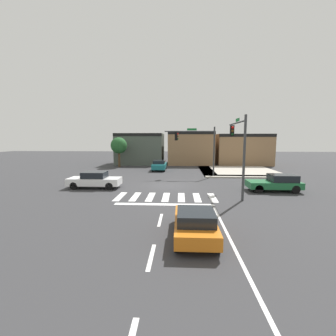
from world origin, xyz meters
name	(u,v)px	position (x,y,z in m)	size (l,w,h in m)	color
ground_plane	(169,185)	(0.00, 0.00, 0.00)	(120.00, 120.00, 0.00)	#353538
crosswalk_near	(166,197)	(0.00, -4.50, 0.00)	(7.61, 2.76, 0.01)	silver
lane_markings	(180,240)	(1.11, -12.02, 0.00)	(6.80, 20.25, 0.01)	white
bike_detector_marking	(194,215)	(1.92, -8.58, 0.00)	(1.10, 1.10, 0.01)	yellow
curb_corner_northeast	(235,171)	(8.49, 9.42, 0.07)	(10.00, 10.60, 0.15)	#B2AA9E
storefront_row	(192,149)	(3.24, 19.20, 2.73)	(26.36, 6.68, 5.67)	#4C564C
traffic_signal_northeast	(197,142)	(2.98, 5.32, 4.01)	(5.84, 0.32, 5.80)	#383A3D
traffic_signal_southeast	(238,141)	(5.58, -3.43, 4.23)	(0.32, 5.17, 6.09)	#383A3D
car_white	(95,180)	(-6.63, -1.57, 0.74)	(4.64, 1.76, 1.49)	white
car_green	(276,183)	(9.20, -2.03, 0.74)	(4.29, 1.89, 1.44)	#1E6638
car_teal	(159,165)	(-1.86, 10.62, 0.73)	(1.81, 4.20, 1.42)	#196B70
car_orange	(195,223)	(1.75, -11.71, 0.69)	(1.80, 4.11, 1.34)	orange
roadside_tree	(119,146)	(-8.50, 14.00, 3.36)	(2.53, 2.53, 4.67)	#4C3823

